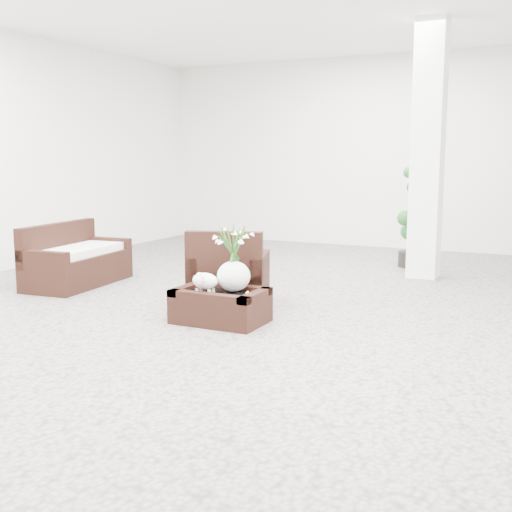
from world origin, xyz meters
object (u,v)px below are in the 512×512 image
at_px(coffee_table, 221,307).
at_px(loveseat, 78,255).
at_px(topiary, 411,218).
at_px(armchair, 229,267).

height_order(coffee_table, loveseat, loveseat).
xyz_separation_m(coffee_table, loveseat, (-2.63, 0.87, 0.25)).
bearing_deg(topiary, armchair, -109.78).
bearing_deg(loveseat, armchair, -100.05).
bearing_deg(coffee_table, topiary, 76.66).
height_order(armchair, topiary, topiary).
distance_m(coffee_table, loveseat, 2.78).
relative_size(armchair, loveseat, 0.59).
height_order(loveseat, topiary, topiary).
bearing_deg(loveseat, coffee_table, -113.87).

